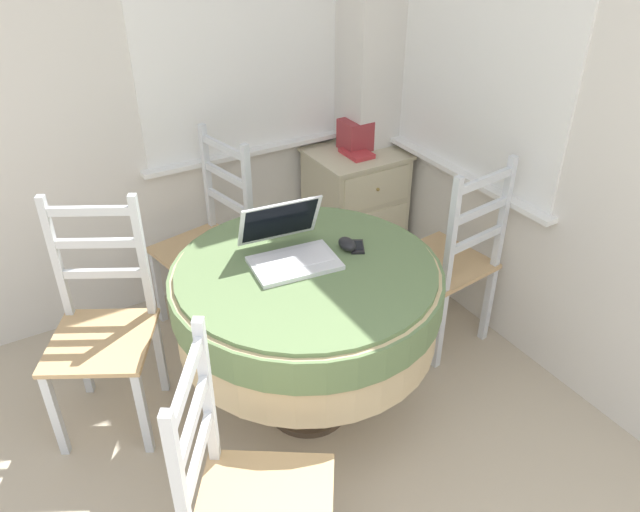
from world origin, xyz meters
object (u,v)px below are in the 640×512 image
cell_phone (357,247)px  dining_chair_near_right_window (450,262)px  laptop (289,248)px  book_on_cabinet (357,153)px  storage_box (355,135)px  dining_chair_camera_near (248,501)px  dining_chair_near_back_window (210,243)px  corner_cabinet (355,210)px  computer_mouse (347,244)px  dining_chair_left_flank (103,329)px  round_dining_table (307,298)px

cell_phone → dining_chair_near_right_window: 0.66m
laptop → dining_chair_near_right_window: 0.93m
book_on_cabinet → storage_box: bearing=63.0°
laptop → dining_chair_camera_near: bearing=-126.7°
dining_chair_near_back_window → corner_cabinet: 0.94m
computer_mouse → storage_box: (0.65, 0.94, 0.03)m
cell_phone → storage_box: 1.13m
computer_mouse → dining_chair_near_right_window: bearing=4.9°
dining_chair_left_flank → cell_phone: bearing=-22.1°
laptop → dining_chair_near_back_window: (-0.07, 0.75, -0.34)m
storage_box → book_on_cabinet: size_ratio=0.91×
dining_chair_camera_near → dining_chair_left_flank: (-0.17, 1.05, 0.00)m
dining_chair_camera_near → book_on_cabinet: bearing=47.7°
computer_mouse → corner_cabinet: (0.63, 0.89, -0.42)m
round_dining_table → dining_chair_near_back_window: dining_chair_near_back_window is taller
dining_chair_left_flank → corner_cabinet: 1.65m
round_dining_table → cell_phone: cell_phone is taller
dining_chair_camera_near → storage_box: bearing=48.3°
dining_chair_camera_near → dining_chair_left_flank: same height
dining_chair_camera_near → book_on_cabinet: 2.07m
computer_mouse → dining_chair_near_back_window: bearing=110.2°
dining_chair_near_right_window → book_on_cabinet: 0.85m
corner_cabinet → storage_box: size_ratio=4.36×
round_dining_table → dining_chair_left_flank: size_ratio=1.06×
laptop → dining_chair_near_right_window: (0.86, -0.00, -0.34)m
dining_chair_near_back_window → book_on_cabinet: (0.91, 0.05, 0.27)m
computer_mouse → corner_cabinet: bearing=54.5°
laptop → dining_chair_camera_near: dining_chair_camera_near is taller
cell_phone → dining_chair_near_right_window: (0.59, 0.07, -0.30)m
round_dining_table → computer_mouse: 0.27m
dining_chair_near_back_window → storage_box: bearing=7.8°
dining_chair_near_back_window → dining_chair_camera_near: bearing=-107.8°
cell_phone → dining_chair_camera_near: (-0.81, -0.65, -0.30)m
cell_phone → book_on_cabinet: (0.57, 0.87, -0.03)m
laptop → dining_chair_camera_near: (-0.54, -0.72, -0.34)m
cell_phone → book_on_cabinet: bearing=56.7°
dining_chair_left_flank → book_on_cabinet: 1.64m
dining_chair_near_right_window → book_on_cabinet: size_ratio=5.50×
dining_chair_near_back_window → cell_phone: bearing=-67.5°
dining_chair_left_flank → storage_box: dining_chair_left_flank is taller
computer_mouse → storage_box: 1.14m
round_dining_table → book_on_cabinet: round_dining_table is taller
computer_mouse → book_on_cabinet: computer_mouse is taller
dining_chair_near_back_window → dining_chair_near_right_window: 1.20m
round_dining_table → dining_chair_near_right_window: 0.85m
dining_chair_camera_near → storage_box: dining_chair_camera_near is taller
round_dining_table → computer_mouse: size_ratio=11.41×
dining_chair_camera_near → dining_chair_near_right_window: bearing=27.1°
book_on_cabinet → dining_chair_left_flank: bearing=-163.1°
storage_box → computer_mouse: bearing=-124.9°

